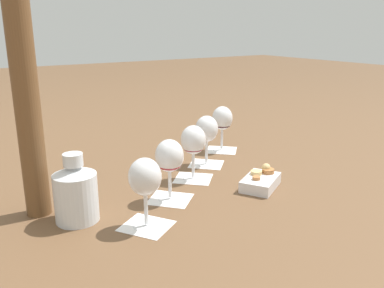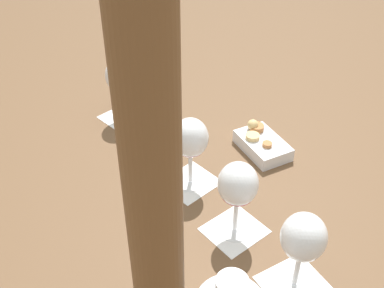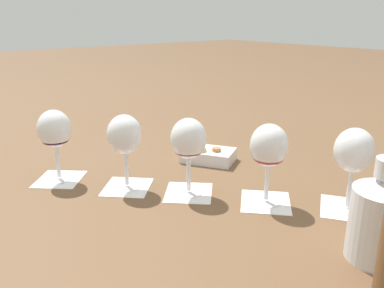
% 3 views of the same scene
% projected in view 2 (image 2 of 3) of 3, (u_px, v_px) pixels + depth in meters
% --- Properties ---
extents(ground_plane, '(8.00, 8.00, 0.00)m').
position_uv_depth(ground_plane, '(190.00, 185.00, 1.07)').
color(ground_plane, brown).
extents(tasting_card_0, '(0.14, 0.15, 0.00)m').
position_uv_depth(tasting_card_0, '(294.00, 284.00, 0.86)').
color(tasting_card_0, white).
rests_on(tasting_card_0, ground_plane).
extents(tasting_card_1, '(0.15, 0.15, 0.00)m').
position_uv_depth(tasting_card_1, '(234.00, 230.00, 0.96)').
color(tasting_card_1, white).
rests_on(tasting_card_1, ground_plane).
extents(tasting_card_2, '(0.15, 0.15, 0.00)m').
position_uv_depth(tasting_card_2, '(192.00, 182.00, 1.07)').
color(tasting_card_2, white).
rests_on(tasting_card_2, ground_plane).
extents(tasting_card_3, '(0.15, 0.15, 0.00)m').
position_uv_depth(tasting_card_3, '(156.00, 150.00, 1.16)').
color(tasting_card_3, white).
rests_on(tasting_card_3, ground_plane).
extents(tasting_card_4, '(0.15, 0.15, 0.00)m').
position_uv_depth(tasting_card_4, '(125.00, 116.00, 1.28)').
color(tasting_card_4, white).
rests_on(tasting_card_4, ground_plane).
extents(wine_glass_0, '(0.08, 0.08, 0.17)m').
position_uv_depth(wine_glass_0, '(303.00, 241.00, 0.79)').
color(wine_glass_0, white).
rests_on(wine_glass_0, tasting_card_0).
extents(wine_glass_1, '(0.08, 0.08, 0.17)m').
position_uv_depth(wine_glass_1, '(238.00, 187.00, 0.89)').
color(wine_glass_1, white).
rests_on(wine_glass_1, tasting_card_1).
extents(wine_glass_2, '(0.08, 0.08, 0.17)m').
position_uv_depth(wine_glass_2, '(192.00, 141.00, 1.00)').
color(wine_glass_2, white).
rests_on(wine_glass_2, tasting_card_2).
extents(wine_glass_3, '(0.08, 0.08, 0.17)m').
position_uv_depth(wine_glass_3, '(154.00, 110.00, 1.09)').
color(wine_glass_3, white).
rests_on(wine_glass_3, tasting_card_3).
extents(wine_glass_4, '(0.08, 0.08, 0.17)m').
position_uv_depth(wine_glass_4, '(121.00, 79.00, 1.21)').
color(wine_glass_4, white).
rests_on(wine_glass_4, tasting_card_4).
extents(snack_dish, '(0.16, 0.14, 0.06)m').
position_uv_depth(snack_dish, '(262.00, 143.00, 1.16)').
color(snack_dish, silver).
rests_on(snack_dish, ground_plane).
extents(umbrella_pole, '(0.06, 0.06, 0.85)m').
position_uv_depth(umbrella_pole, '(151.00, 168.00, 0.45)').
color(umbrella_pole, brown).
rests_on(umbrella_pole, ground_plane).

